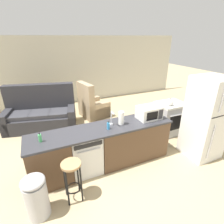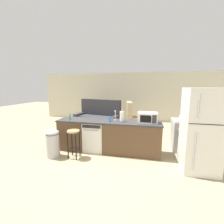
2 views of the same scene
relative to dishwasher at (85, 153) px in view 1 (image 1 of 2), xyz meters
The scene contains 16 objects.
ground_plane 0.49m from the dishwasher, ahead, with size 24.00×24.00×0.00m, color tan.
wall_back 4.33m from the dishwasher, 82.54° to the left, with size 10.00×0.06×2.60m.
kitchen_counter 0.49m from the dishwasher, ahead, with size 2.94×0.66×0.90m.
dishwasher is the anchor object (origin of this frame).
stove_range 2.66m from the dishwasher, 11.91° to the left, with size 0.76×0.68×0.90m.
refrigerator 2.70m from the dishwasher, 11.93° to the right, with size 0.72×0.73×1.83m.
microwave 1.60m from the dishwasher, ahead, with size 0.50×0.37×0.28m.
sink_faucet 0.86m from the dishwasher, ahead, with size 0.07×0.18×0.30m.
paper_towel_roll 1.00m from the dishwasher, ahead, with size 0.14×0.14×0.28m.
soap_bottle 0.73m from the dishwasher, 10.74° to the right, with size 0.06×0.06×0.18m.
dish_soap_bottle 0.94m from the dishwasher, behind, with size 0.06×0.06×0.18m.
kettle 2.53m from the dishwasher, ahead, with size 0.21×0.17×0.19m.
bar_stool 0.72m from the dishwasher, 122.66° to the right, with size 0.32×0.32×0.74m.
trash_bin 1.17m from the dishwasher, 144.49° to the right, with size 0.35×0.35×0.74m.
couch 2.53m from the dishwasher, 105.42° to the left, with size 2.15×1.33×1.27m.
armchair 2.67m from the dishwasher, 69.40° to the left, with size 0.95×0.99×1.20m.
Camera 1 is at (-0.93, -2.85, 2.56)m, focal length 28.00 mm.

